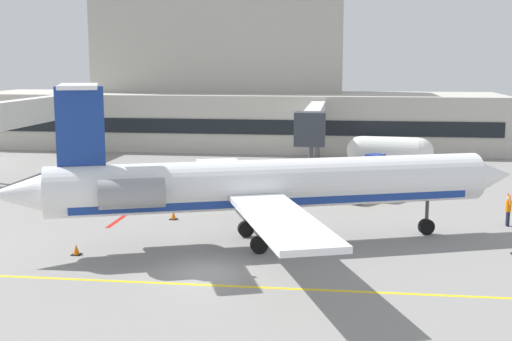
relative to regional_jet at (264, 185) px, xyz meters
name	(u,v)px	position (x,y,z in m)	size (l,w,h in m)	color
ground	(208,273)	(-2.01, -5.21, -3.30)	(120.00, 120.00, 0.11)	gray
terminal_building	(230,92)	(-9.03, 42.19, 2.96)	(58.60, 13.85, 16.86)	#B7B2A8
jet_bridge_west	(20,114)	(-25.26, 23.25, 1.73)	(2.40, 21.56, 6.36)	silver
jet_bridge_east	(314,121)	(1.46, 25.17, 1.16)	(2.40, 17.78, 5.79)	silver
regional_jet	(264,185)	(0.00, 0.00, 0.00)	(27.96, 23.02, 8.65)	white
baggage_tug	(86,191)	(-13.31, 8.37, -2.28)	(2.57, 4.19, 2.16)	#E5B20C
pushback_tractor	(380,169)	(7.14, 20.49, -2.30)	(3.25, 3.11, 2.16)	#19389E
belt_loader	(359,187)	(5.29, 12.40, -2.31)	(3.36, 3.48, 2.10)	#E5B20C
fuel_tank	(390,151)	(8.27, 26.91, -1.63)	(7.76, 3.23, 2.95)	white
marshaller	(508,210)	(13.97, 5.89, -2.25)	(0.34, 0.83, 1.96)	#191E33
safety_cone_alpha	(173,216)	(-6.30, 4.94, -3.01)	(0.47, 0.47, 0.55)	orange
safety_cone_bravo	(76,250)	(-9.26, -3.31, -3.01)	(0.47, 0.47, 0.55)	orange
safety_cone_charlie	(255,203)	(-1.78, 9.44, -3.01)	(0.47, 0.47, 0.55)	orange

